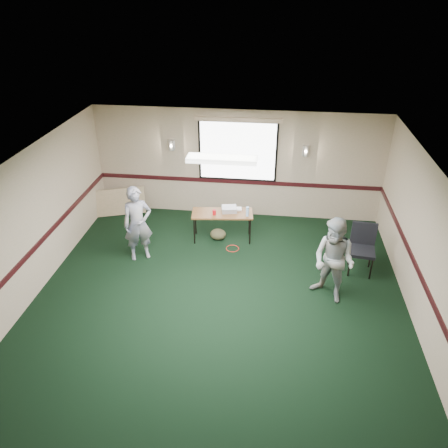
# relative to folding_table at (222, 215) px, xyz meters

# --- Properties ---
(ground) EXTENTS (8.00, 8.00, 0.00)m
(ground) POSITION_rel_folding_table_xyz_m (0.21, -2.70, -0.64)
(ground) COLOR black
(ground) RESTS_ON ground
(room_shell) EXTENTS (8.00, 8.02, 8.00)m
(room_shell) POSITION_rel_folding_table_xyz_m (0.21, -0.58, 0.94)
(room_shell) COLOR tan
(room_shell) RESTS_ON ground
(folding_table) EXTENTS (1.42, 0.69, 0.69)m
(folding_table) POSITION_rel_folding_table_xyz_m (0.00, 0.00, 0.00)
(folding_table) COLOR brown
(folding_table) RESTS_ON ground
(projector) EXTENTS (0.38, 0.34, 0.11)m
(projector) POSITION_rel_folding_table_xyz_m (0.15, 0.09, 0.11)
(projector) COLOR #9C9CA4
(projector) RESTS_ON folding_table
(game_console) EXTENTS (0.19, 0.16, 0.04)m
(game_console) POSITION_rel_folding_table_xyz_m (0.33, 0.19, 0.07)
(game_console) COLOR white
(game_console) RESTS_ON folding_table
(red_cup) EXTENTS (0.08, 0.08, 0.12)m
(red_cup) POSITION_rel_folding_table_xyz_m (-0.17, -0.11, 0.11)
(red_cup) COLOR red
(red_cup) RESTS_ON folding_table
(water_bottle) EXTENTS (0.07, 0.07, 0.22)m
(water_bottle) POSITION_rel_folding_table_xyz_m (0.57, -0.08, 0.16)
(water_bottle) COLOR #95C3F4
(water_bottle) RESTS_ON folding_table
(duffel_bag) EXTENTS (0.43, 0.36, 0.26)m
(duffel_bag) POSITION_rel_folding_table_xyz_m (-0.10, -0.03, -0.50)
(duffel_bag) COLOR brown
(duffel_bag) RESTS_ON ground
(cable_coil) EXTENTS (0.34, 0.34, 0.01)m
(cable_coil) POSITION_rel_folding_table_xyz_m (0.28, -0.41, -0.63)
(cable_coil) COLOR red
(cable_coil) RESTS_ON ground
(folded_table) EXTENTS (1.33, 0.63, 0.68)m
(folded_table) POSITION_rel_folding_table_xyz_m (-2.79, 0.90, -0.29)
(folded_table) COLOR tan
(folded_table) RESTS_ON ground
(conference_chair) EXTENTS (0.56, 0.58, 1.03)m
(conference_chair) POSITION_rel_folding_table_xyz_m (2.99, -0.84, -0.03)
(conference_chair) COLOR black
(conference_chair) RESTS_ON ground
(person_left) EXTENTS (0.72, 0.63, 1.66)m
(person_left) POSITION_rel_folding_table_xyz_m (-1.67, -0.97, 0.19)
(person_left) COLOR #38467C
(person_left) RESTS_ON ground
(person_right) EXTENTS (1.04, 1.01, 1.68)m
(person_right) POSITION_rel_folding_table_xyz_m (2.28, -1.87, 0.20)
(person_right) COLOR #7FA7C6
(person_right) RESTS_ON ground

